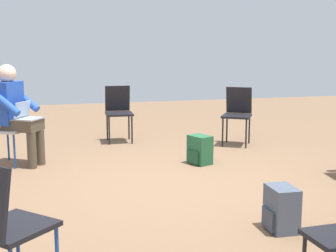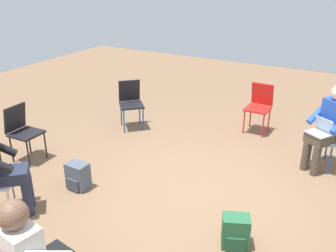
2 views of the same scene
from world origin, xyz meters
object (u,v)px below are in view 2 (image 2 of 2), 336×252
at_px(backpack_by_empty_chair, 235,233).
at_px(chair_south, 259,104).
at_px(chair_southeast, 131,101).
at_px(person_with_laptop, 329,124).
at_px(chair_southwest, 335,134).
at_px(backpack_near_laptop_user, 78,177).
at_px(chair_east, 22,129).

bearing_deg(backpack_by_empty_chair, chair_south, -77.38).
bearing_deg(chair_south, chair_southeast, 25.68).
xyz_separation_m(chair_southeast, person_with_laptop, (-3.28, -0.08, 0.20)).
relative_size(chair_southwest, backpack_by_empty_chair, 2.36).
distance_m(chair_south, backpack_by_empty_chair, 3.14).
distance_m(person_with_laptop, backpack_near_laptop_user, 3.50).
bearing_deg(chair_southwest, chair_east, 59.53).
height_order(chair_southeast, chair_east, same).
xyz_separation_m(chair_east, person_with_laptop, (-3.97, -1.90, 0.20)).
height_order(chair_southeast, person_with_laptop, person_with_laptop).
distance_m(chair_southwest, person_with_laptop, 0.26).
bearing_deg(chair_southeast, chair_south, 160.38).
xyz_separation_m(chair_east, backpack_by_empty_chair, (-3.43, 0.29, -0.34)).
relative_size(chair_southwest, person_with_laptop, 0.69).
bearing_deg(chair_east, backpack_near_laptop_user, 77.56).
distance_m(chair_southeast, backpack_by_empty_chair, 3.48).
bearing_deg(chair_southeast, backpack_near_laptop_user, 61.27).
bearing_deg(chair_east, chair_southwest, 114.93).
relative_size(chair_east, chair_south, 1.00).
relative_size(chair_southeast, chair_east, 1.00).
relative_size(chair_east, person_with_laptop, 0.69).
bearing_deg(backpack_by_empty_chair, chair_east, -4.86).
bearing_deg(chair_southeast, backpack_by_empty_chair, 98.37).
xyz_separation_m(chair_southwest, chair_south, (1.31, -0.72, 0.00)).
bearing_deg(person_with_laptop, chair_southeast, 34.17).
height_order(chair_southeast, backpack_near_laptop_user, chair_southeast).
relative_size(chair_east, backpack_near_laptop_user, 2.36).
height_order(person_with_laptop, backpack_near_laptop_user, person_with_laptop).
bearing_deg(chair_east, backpack_by_empty_chair, 83.37).
bearing_deg(chair_southeast, person_with_laptop, 137.33).
relative_size(chair_east, backpack_by_empty_chair, 2.36).
bearing_deg(person_with_laptop, chair_east, 58.41).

